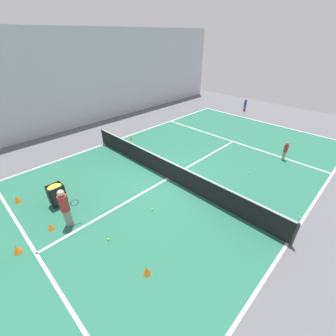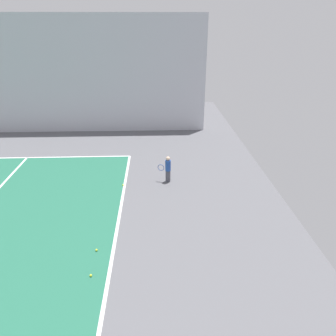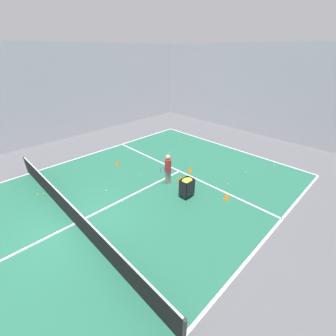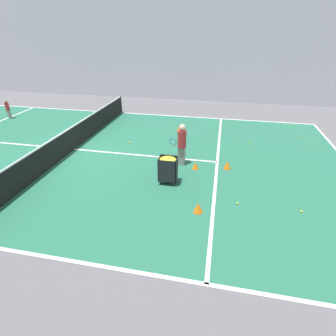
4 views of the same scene
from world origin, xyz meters
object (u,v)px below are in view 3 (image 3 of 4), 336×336
object	(u,v)px
coach_at_net	(168,167)
training_cone_0	(226,196)
tennis_net	(72,213)
ball_cart	(187,184)
training_cone_1	(190,169)

from	to	relation	value
coach_at_net	training_cone_0	xyz separation A→B (m)	(2.90, 0.96, -0.77)
tennis_net	ball_cart	size ratio (longest dim) A/B	12.18
ball_cart	training_cone_1	bearing A→B (deg)	126.11
ball_cart	training_cone_0	size ratio (longest dim) A/B	3.21
tennis_net	ball_cart	distance (m)	4.98
coach_at_net	tennis_net	bearing A→B (deg)	9.72
tennis_net	coach_at_net	size ratio (longest dim) A/B	7.29
coach_at_net	training_cone_1	world-z (taller)	coach_at_net
training_cone_0	training_cone_1	distance (m)	2.99
ball_cart	training_cone_0	world-z (taller)	ball_cart
tennis_net	ball_cart	xyz separation A→B (m)	(1.92, 4.59, 0.15)
tennis_net	coach_at_net	distance (m)	4.86
ball_cart	tennis_net	bearing A→B (deg)	-112.68
coach_at_net	training_cone_1	xyz separation A→B (m)	(0.02, 1.77, -0.77)
coach_at_net	training_cone_0	world-z (taller)	coach_at_net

